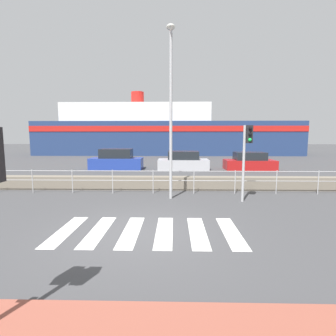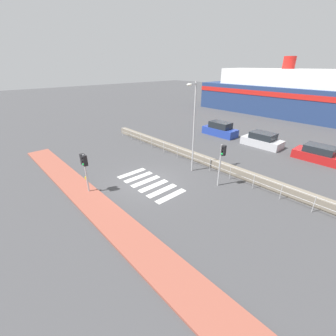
{
  "view_description": "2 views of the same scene",
  "coord_description": "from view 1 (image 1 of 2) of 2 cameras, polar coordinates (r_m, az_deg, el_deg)",
  "views": [
    {
      "loc": [
        0.96,
        -6.83,
        2.57
      ],
      "look_at": [
        0.74,
        2.0,
        1.5
      ],
      "focal_mm": 28.0,
      "sensor_mm": 36.0,
      "label": 1
    },
    {
      "loc": [
        11.51,
        -8.46,
        7.73
      ],
      "look_at": [
        1.1,
        1.0,
        1.2
      ],
      "focal_mm": 24.0,
      "sensor_mm": 36.0,
      "label": 2
    }
  ],
  "objects": [
    {
      "name": "traffic_light_far",
      "position": [
        10.59,
        16.81,
        4.58
      ],
      "size": [
        0.34,
        0.32,
        2.99
      ],
      "color": "#B2B2B5",
      "rests_on": "ground_plane"
    },
    {
      "name": "harbor_fence",
      "position": [
        11.81,
        -3.27,
        -2.16
      ],
      "size": [
        22.11,
        0.04,
        1.07
      ],
      "color": "#B2B2B5",
      "rests_on": "ground_plane"
    },
    {
      "name": "parked_car_red",
      "position": [
        21.36,
        17.31,
        1.25
      ],
      "size": [
        3.82,
        1.87,
        1.35
      ],
      "color": "#B21919",
      "rests_on": "ground_plane"
    },
    {
      "name": "ferry_boat",
      "position": [
        38.31,
        -1.34,
        7.55
      ],
      "size": [
        36.18,
        8.36,
        8.85
      ],
      "color": "navy",
      "rests_on": "ground_plane"
    },
    {
      "name": "parked_car_silver",
      "position": [
        20.55,
        3.33,
        1.42
      ],
      "size": [
        3.92,
        1.89,
        1.42
      ],
      "color": "#BCBCC1",
      "rests_on": "ground_plane"
    },
    {
      "name": "ground_plane",
      "position": [
        7.36,
        -6.33,
        -13.57
      ],
      "size": [
        160.0,
        160.0,
        0.0
      ],
      "primitive_type": "plane",
      "color": "#424244"
    },
    {
      "name": "seawall",
      "position": [
        12.73,
        -2.94,
        -3.29
      ],
      "size": [
        24.53,
        0.55,
        0.64
      ],
      "color": "slate",
      "rests_on": "ground_plane"
    },
    {
      "name": "parked_car_blue",
      "position": [
        21.03,
        -11.16,
        1.63
      ],
      "size": [
        4.06,
        1.74,
        1.59
      ],
      "color": "#233D9E",
      "rests_on": "ground_plane"
    },
    {
      "name": "streetlamp",
      "position": [
        10.63,
        0.63,
        15.05
      ],
      "size": [
        0.32,
        0.94,
        6.69
      ],
      "color": "#B2B2B5",
      "rests_on": "ground_plane"
    },
    {
      "name": "crosswalk",
      "position": [
        7.34,
        -4.41,
        -13.6
      ],
      "size": [
        4.95,
        2.4,
        0.01
      ],
      "color": "silver",
      "rests_on": "ground_plane"
    }
  ]
}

